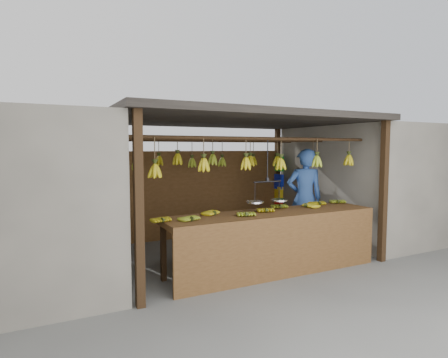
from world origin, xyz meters
TOP-DOWN VIEW (x-y plane):
  - ground at (0.00, 0.00)m, footprint 80.00×80.00m
  - stall at (0.00, 0.33)m, footprint 4.30×3.30m
  - neighbor_right at (3.60, 0.00)m, footprint 3.00×3.00m
  - counter at (0.09, -1.22)m, footprint 3.48×0.77m
  - hanging_bananas at (0.01, -0.00)m, footprint 3.66×2.24m
  - balance_scale at (0.08, -1.00)m, footprint 0.70×0.27m
  - vendor at (1.44, -0.19)m, footprint 0.79×0.67m
  - bag_bundles at (1.94, 1.35)m, footprint 0.08×0.26m

SIDE VIEW (x-z plane):
  - ground at x=0.00m, z-range 0.00..0.00m
  - counter at x=0.09m, z-range 0.23..1.19m
  - vendor at x=1.44m, z-range 0.00..1.84m
  - bag_bundles at x=1.94m, z-range 0.32..1.64m
  - balance_scale at x=0.08m, z-range 0.63..1.59m
  - neighbor_right at x=3.60m, z-range 0.00..2.30m
  - hanging_bananas at x=0.01m, z-range 1.42..1.82m
  - stall at x=0.00m, z-range 0.77..3.17m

